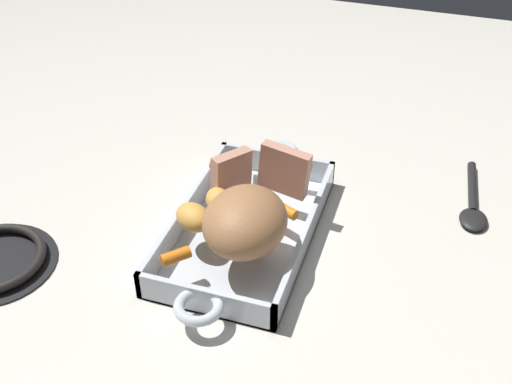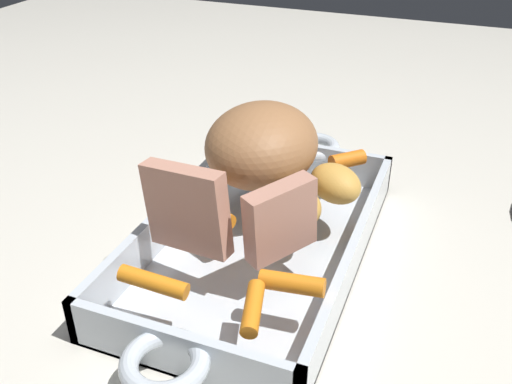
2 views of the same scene
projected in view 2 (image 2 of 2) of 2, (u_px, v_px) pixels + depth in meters
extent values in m
plane|color=silver|center=(259.00, 253.00, 0.61)|extent=(2.13, 2.13, 0.00)
cube|color=silver|center=(259.00, 250.00, 0.61)|extent=(0.36, 0.21, 0.01)
cube|color=silver|center=(354.00, 256.00, 0.56)|extent=(0.36, 0.01, 0.05)
cube|color=silver|center=(174.00, 215.00, 0.63)|extent=(0.36, 0.01, 0.05)
cube|color=silver|center=(179.00, 354.00, 0.45)|extent=(0.01, 0.21, 0.05)
cube|color=silver|center=(308.00, 161.00, 0.74)|extent=(0.01, 0.21, 0.05)
torus|color=silver|center=(165.00, 363.00, 0.43)|extent=(0.07, 0.07, 0.02)
torus|color=silver|center=(313.00, 147.00, 0.75)|extent=(0.07, 0.07, 0.02)
ellipsoid|color=#A16D43|center=(262.00, 144.00, 0.63)|extent=(0.14, 0.12, 0.09)
cube|color=tan|center=(281.00, 220.00, 0.51)|extent=(0.07, 0.06, 0.07)
cube|color=tan|center=(187.00, 209.00, 0.52)|extent=(0.03, 0.09, 0.09)
cylinder|color=orange|center=(253.00, 308.00, 0.45)|extent=(0.05, 0.03, 0.02)
cylinder|color=orange|center=(153.00, 282.00, 0.48)|extent=(0.02, 0.06, 0.02)
cylinder|color=orange|center=(292.00, 283.00, 0.48)|extent=(0.02, 0.06, 0.02)
cylinder|color=orange|center=(347.00, 160.00, 0.67)|extent=(0.04, 0.04, 0.02)
cylinder|color=orange|center=(207.00, 209.00, 0.58)|extent=(0.05, 0.07, 0.02)
ellipsoid|color=gold|center=(301.00, 205.00, 0.57)|extent=(0.07, 0.06, 0.04)
ellipsoid|color=gold|center=(335.00, 183.00, 0.60)|extent=(0.07, 0.08, 0.04)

